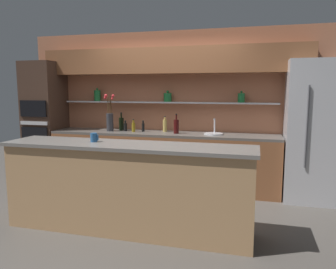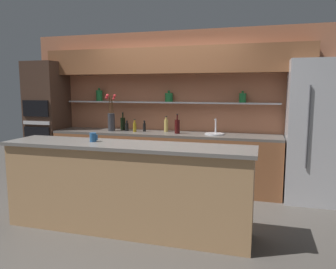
# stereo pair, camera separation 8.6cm
# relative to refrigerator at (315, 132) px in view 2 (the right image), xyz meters

# --- Properties ---
(ground_plane) EXTENTS (12.00, 12.00, 0.00)m
(ground_plane) POSITION_rel_refrigerator_xyz_m (-2.21, -1.20, -1.02)
(ground_plane) COLOR #4C4742
(back_wall_unit) EXTENTS (5.20, 0.44, 2.60)m
(back_wall_unit) POSITION_rel_refrigerator_xyz_m (-2.21, 0.33, 0.53)
(back_wall_unit) COLOR #A86647
(back_wall_unit) RESTS_ON ground_plane
(back_counter_unit) EXTENTS (3.77, 0.62, 0.92)m
(back_counter_unit) POSITION_rel_refrigerator_xyz_m (-2.30, 0.04, -0.56)
(back_counter_unit) COLOR brown
(back_counter_unit) RESTS_ON ground_plane
(island_counter) EXTENTS (2.90, 0.61, 1.02)m
(island_counter) POSITION_rel_refrigerator_xyz_m (-2.21, -1.71, -0.51)
(island_counter) COLOR tan
(island_counter) RESTS_ON ground_plane
(refrigerator) EXTENTS (0.78, 0.73, 2.04)m
(refrigerator) POSITION_rel_refrigerator_xyz_m (0.00, 0.00, 0.00)
(refrigerator) COLOR #B7B7BC
(refrigerator) RESTS_ON ground_plane
(oven_tower) EXTENTS (0.60, 0.64, 2.11)m
(oven_tower) POSITION_rel_refrigerator_xyz_m (-4.51, 0.04, 0.03)
(oven_tower) COLOR #3D281E
(oven_tower) RESTS_ON ground_plane
(flower_vase) EXTENTS (0.18, 0.12, 0.63)m
(flower_vase) POSITION_rel_refrigerator_xyz_m (-3.22, 0.01, 0.10)
(flower_vase) COLOR #2D2D33
(flower_vase) RESTS_ON back_counter_unit
(sink_fixture) EXTENTS (0.31, 0.31, 0.25)m
(sink_fixture) POSITION_rel_refrigerator_xyz_m (-1.45, 0.05, -0.08)
(sink_fixture) COLOR #B7B7BC
(sink_fixture) RESTS_ON back_counter_unit
(bottle_oil_0) EXTENTS (0.06, 0.06, 0.21)m
(bottle_oil_0) POSITION_rel_refrigerator_xyz_m (-2.79, 0.01, -0.02)
(bottle_oil_0) COLOR olive
(bottle_oil_0) RESTS_ON back_counter_unit
(bottle_sauce_1) EXTENTS (0.05, 0.05, 0.19)m
(bottle_sauce_1) POSITION_rel_refrigerator_xyz_m (-2.65, 0.09, -0.02)
(bottle_sauce_1) COLOR black
(bottle_sauce_1) RESTS_ON back_counter_unit
(bottle_spirit_2) EXTENTS (0.07, 0.07, 0.26)m
(bottle_spirit_2) POSITION_rel_refrigerator_xyz_m (-2.29, 0.17, 0.01)
(bottle_spirit_2) COLOR tan
(bottle_spirit_2) RESTS_ON back_counter_unit
(bottle_wine_3) EXTENTS (0.08, 0.08, 0.32)m
(bottle_wine_3) POSITION_rel_refrigerator_xyz_m (-2.05, -0.00, 0.02)
(bottle_wine_3) COLOR #380C0C
(bottle_wine_3) RESTS_ON back_counter_unit
(bottle_wine_4) EXTENTS (0.08, 0.08, 0.31)m
(bottle_wine_4) POSITION_rel_refrigerator_xyz_m (-3.08, 0.19, 0.01)
(bottle_wine_4) COLOR black
(bottle_wine_4) RESTS_ON back_counter_unit
(bottle_sauce_5) EXTENTS (0.06, 0.06, 0.18)m
(bottle_sauce_5) POSITION_rel_refrigerator_xyz_m (-2.96, 0.07, -0.03)
(bottle_sauce_5) COLOR black
(bottle_sauce_5) RESTS_ON back_counter_unit
(coffee_mug) EXTENTS (0.10, 0.08, 0.10)m
(coffee_mug) POSITION_rel_refrigerator_xyz_m (-2.63, -1.68, 0.05)
(coffee_mug) COLOR #235184
(coffee_mug) RESTS_ON island_counter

